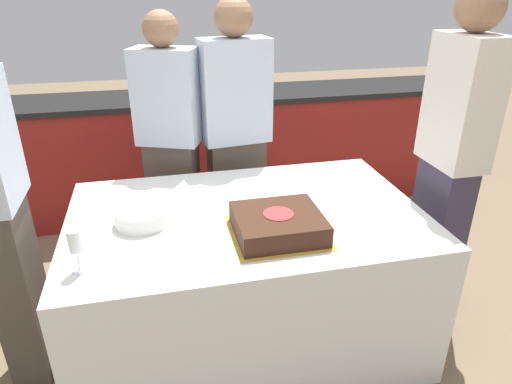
% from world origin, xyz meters
% --- Properties ---
extents(ground_plane, '(14.00, 14.00, 0.00)m').
position_xyz_m(ground_plane, '(0.00, 0.00, 0.00)').
color(ground_plane, '#7A664C').
extents(back_counter, '(4.40, 0.58, 0.92)m').
position_xyz_m(back_counter, '(0.00, 1.60, 0.46)').
color(back_counter, maroon).
rests_on(back_counter, ground_plane).
extents(dining_table, '(1.63, 1.04, 0.73)m').
position_xyz_m(dining_table, '(0.00, 0.00, 0.37)').
color(dining_table, white).
rests_on(dining_table, ground_plane).
extents(cake, '(0.40, 0.38, 0.10)m').
position_xyz_m(cake, '(0.09, -0.22, 0.78)').
color(cake, gold).
rests_on(cake, dining_table).
extents(plate_stack, '(0.24, 0.24, 0.07)m').
position_xyz_m(plate_stack, '(-0.47, -0.00, 0.77)').
color(plate_stack, white).
rests_on(plate_stack, dining_table).
extents(wine_glass, '(0.06, 0.06, 0.17)m').
position_xyz_m(wine_glass, '(-0.70, -0.32, 0.85)').
color(wine_glass, white).
rests_on(wine_glass, dining_table).
extents(side_plate_near_cake, '(0.19, 0.19, 0.00)m').
position_xyz_m(side_plate_near_cake, '(0.06, 0.12, 0.73)').
color(side_plate_near_cake, white).
rests_on(side_plate_near_cake, dining_table).
extents(side_plate_right_edge, '(0.19, 0.19, 0.00)m').
position_xyz_m(side_plate_right_edge, '(0.38, 0.03, 0.73)').
color(side_plate_right_edge, white).
rests_on(side_plate_right_edge, dining_table).
extents(person_cutting_cake, '(0.42, 0.25, 1.64)m').
position_xyz_m(person_cutting_cake, '(0.09, 0.74, 0.85)').
color(person_cutting_cake, '#4C4238').
rests_on(person_cutting_cake, ground_plane).
extents(person_seated_right, '(0.21, 0.34, 1.71)m').
position_xyz_m(person_seated_right, '(1.04, 0.00, 0.90)').
color(person_seated_right, '#383347').
rests_on(person_seated_right, ground_plane).
extents(person_standing_back, '(0.40, 0.32, 1.57)m').
position_xyz_m(person_standing_back, '(-0.30, 0.74, 0.82)').
color(person_standing_back, '#4C4238').
rests_on(person_standing_back, ground_plane).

